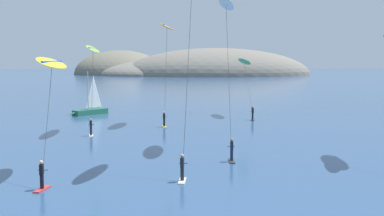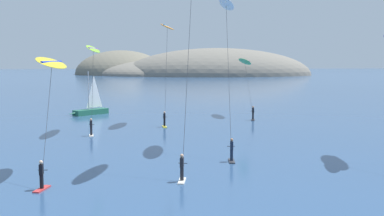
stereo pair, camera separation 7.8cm
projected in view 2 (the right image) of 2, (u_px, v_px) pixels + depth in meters
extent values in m
ellipsoid|color=#7A705B|center=(217.00, 74.00, 218.39)|extent=(47.53, 43.04, 14.00)
ellipsoid|color=slate|center=(218.00, 75.00, 202.90)|extent=(79.95, 44.14, 22.87)
ellipsoid|color=slate|center=(152.00, 75.00, 209.88)|extent=(48.11, 48.10, 13.07)
ellipsoid|color=#6B6656|center=(121.00, 74.00, 217.14)|extent=(40.80, 42.91, 21.37)
cube|color=#23664C|center=(91.00, 112.00, 63.49)|extent=(4.49, 4.27, 0.70)
cone|color=#23664C|center=(75.00, 113.00, 61.74)|extent=(2.04, 1.95, 0.67)
cylinder|color=#B2B2B7|center=(88.00, 90.00, 62.97)|extent=(0.12, 0.12, 5.00)
pyramid|color=white|center=(94.00, 91.00, 63.65)|extent=(1.38, 1.27, 4.25)
cylinder|color=#A5A5AD|center=(94.00, 107.00, 63.87)|extent=(1.38, 1.27, 0.08)
cube|color=#2D2D33|center=(232.00, 161.00, 34.81)|extent=(0.53, 1.53, 0.08)
cylinder|color=#192338|center=(232.00, 155.00, 34.76)|extent=(0.22, 0.22, 0.80)
cube|color=#192338|center=(232.00, 146.00, 34.69)|extent=(0.22, 0.35, 0.60)
sphere|color=#9E7051|center=(232.00, 140.00, 34.64)|extent=(0.22, 0.22, 0.22)
cylinder|color=black|center=(231.00, 146.00, 35.05)|extent=(0.55, 0.08, 0.04)
ellipsoid|color=white|center=(226.00, 4.00, 39.21)|extent=(1.66, 5.63, 1.04)
cylinder|color=black|center=(226.00, 3.00, 39.20)|extent=(0.54, 5.28, 0.16)
cylinder|color=#333338|center=(229.00, 72.00, 37.13)|extent=(0.41, 5.33, 10.70)
cube|color=red|center=(42.00, 189.00, 27.41)|extent=(0.77, 1.55, 0.08)
cylinder|color=black|center=(42.00, 181.00, 27.37)|extent=(0.22, 0.22, 0.80)
cube|color=black|center=(41.00, 169.00, 27.29)|extent=(0.21, 0.34, 0.60)
sphere|color=beige|center=(41.00, 162.00, 27.25)|extent=(0.22, 0.22, 0.22)
cylinder|color=black|center=(43.00, 170.00, 27.65)|extent=(0.55, 0.05, 0.04)
ellipsoid|color=yellow|center=(52.00, 63.00, 30.26)|extent=(1.65, 5.81, 0.90)
cylinder|color=#1432E0|center=(52.00, 62.00, 30.26)|extent=(0.25, 5.50, 0.16)
cylinder|color=#333338|center=(48.00, 115.00, 28.96)|extent=(0.08, 3.29, 6.02)
cube|color=silver|center=(182.00, 181.00, 29.21)|extent=(0.63, 1.54, 0.08)
cylinder|color=black|center=(182.00, 174.00, 29.16)|extent=(0.22, 0.22, 0.80)
cube|color=black|center=(182.00, 163.00, 29.09)|extent=(0.27, 0.38, 0.60)
sphere|color=tan|center=(182.00, 156.00, 29.04)|extent=(0.22, 0.22, 0.22)
cylinder|color=black|center=(183.00, 163.00, 29.44)|extent=(0.54, 0.17, 0.04)
cylinder|color=#333338|center=(188.00, 64.00, 30.77)|extent=(0.96, 3.91, 12.09)
cube|color=silver|center=(91.00, 136.00, 46.15)|extent=(0.60, 1.54, 0.08)
cylinder|color=black|center=(91.00, 131.00, 46.10)|extent=(0.22, 0.22, 0.80)
cube|color=black|center=(91.00, 124.00, 46.03)|extent=(0.21, 0.35, 0.60)
sphere|color=tan|center=(91.00, 119.00, 45.99)|extent=(0.22, 0.22, 0.22)
cylinder|color=black|center=(92.00, 125.00, 46.39)|extent=(0.55, 0.06, 0.04)
ellipsoid|color=#8CD12D|center=(93.00, 49.00, 47.76)|extent=(1.32, 6.31, 0.90)
cylinder|color=#722DD1|center=(93.00, 49.00, 47.76)|extent=(0.33, 5.97, 0.16)
cylinder|color=#333338|center=(92.00, 87.00, 47.08)|extent=(0.09, 2.17, 7.18)
cube|color=yellow|center=(164.00, 127.00, 52.07)|extent=(0.53, 1.53, 0.08)
cylinder|color=black|center=(164.00, 123.00, 52.03)|extent=(0.22, 0.22, 0.80)
cube|color=black|center=(164.00, 116.00, 51.95)|extent=(0.26, 0.37, 0.60)
sphere|color=tan|center=(164.00, 112.00, 51.91)|extent=(0.22, 0.22, 0.22)
cylinder|color=black|center=(165.00, 117.00, 52.31)|extent=(0.55, 0.13, 0.04)
ellipsoid|color=orange|center=(167.00, 27.00, 53.54)|extent=(2.38, 5.91, 0.75)
cylinder|color=#0F7FE5|center=(167.00, 27.00, 53.54)|extent=(1.11, 5.41, 0.16)
cylinder|color=#333338|center=(166.00, 72.00, 52.93)|extent=(0.42, 2.27, 9.73)
cube|color=#2D2D33|center=(253.00, 120.00, 57.73)|extent=(0.74, 1.55, 0.08)
cylinder|color=black|center=(253.00, 116.00, 57.69)|extent=(0.22, 0.22, 0.80)
cube|color=black|center=(253.00, 110.00, 57.61)|extent=(0.21, 0.35, 0.60)
sphere|color=#9E7051|center=(253.00, 107.00, 57.57)|extent=(0.22, 0.22, 0.22)
cylinder|color=black|center=(252.00, 111.00, 57.97)|extent=(0.55, 0.06, 0.04)
ellipsoid|color=green|center=(245.00, 62.00, 61.70)|extent=(1.40, 5.32, 0.98)
cylinder|color=#D660B7|center=(245.00, 61.00, 61.70)|extent=(0.32, 5.02, 0.16)
cylinder|color=#333338|center=(248.00, 86.00, 59.84)|extent=(0.16, 4.42, 5.83)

